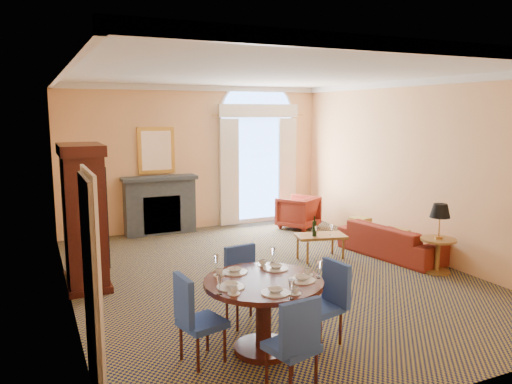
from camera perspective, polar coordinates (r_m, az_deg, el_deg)
name	(u,v)px	position (r m, az deg, el deg)	size (l,w,h in m)	color
ground	(269,276)	(8.19, 1.47, -9.53)	(7.50, 7.50, 0.00)	#121339
room_envelope	(250,119)	(8.35, -0.64, 8.38)	(6.04, 7.52, 3.45)	#FFBC79
armoire	(84,219)	(7.92, -19.07, -2.88)	(0.62, 1.10, 2.16)	black
dining_table	(264,299)	(5.55, 0.87, -12.08)	(1.31, 1.31, 1.02)	black
dining_chair_north	(242,279)	(6.35, -1.60, -9.94)	(0.46, 0.47, 0.95)	#24428F
dining_chair_south	(296,339)	(4.82, 4.54, -16.41)	(0.52, 0.52, 0.95)	#24428F
dining_chair_east	(328,297)	(5.83, 8.21, -11.81)	(0.52, 0.52, 0.95)	#24428F
dining_chair_west	(194,314)	(5.38, -7.15, -13.62)	(0.52, 0.52, 0.95)	#24428F
sofa	(392,240)	(9.51, 15.29, -5.34)	(2.03, 0.79, 0.59)	maroon
armchair	(298,212)	(11.38, 4.82, -2.32)	(0.78, 0.81, 0.73)	maroon
coffee_table	(320,236)	(9.04, 7.37, -5.04)	(0.97, 0.68, 0.80)	brown
side_table	(439,230)	(8.68, 20.19, -4.12)	(0.57, 0.57, 1.13)	brown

